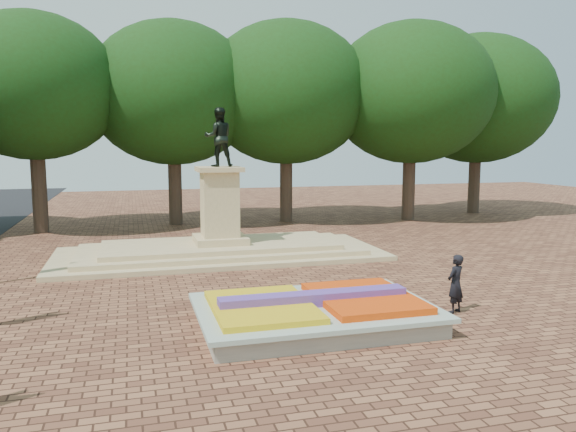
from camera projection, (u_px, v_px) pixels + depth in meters
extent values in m
plane|color=brown|center=(262.00, 307.00, 16.87)|extent=(90.00, 90.00, 0.00)
cube|color=gray|center=(314.00, 317.00, 15.20)|extent=(6.00, 4.00, 0.45)
cube|color=#A8B5A4|center=(314.00, 307.00, 15.16)|extent=(6.30, 4.30, 0.12)
cube|color=#FB4B0D|center=(364.00, 298.00, 15.54)|extent=(2.60, 3.40, 0.22)
cube|color=gold|center=(262.00, 307.00, 14.76)|extent=(2.60, 3.40, 0.18)
cube|color=#55389C|center=(314.00, 299.00, 15.14)|extent=(5.20, 0.55, 0.38)
cube|color=tan|center=(220.00, 254.00, 24.50)|extent=(14.00, 6.00, 0.20)
cube|color=tan|center=(220.00, 249.00, 24.47)|extent=(12.00, 5.00, 0.20)
cube|color=tan|center=(220.00, 245.00, 24.44)|extent=(10.00, 4.00, 0.20)
cube|color=tan|center=(220.00, 239.00, 24.41)|extent=(2.20, 2.20, 0.30)
cube|color=tan|center=(220.00, 204.00, 24.21)|extent=(1.50, 1.50, 2.80)
cube|color=tan|center=(219.00, 169.00, 24.02)|extent=(1.90, 1.90, 0.20)
imported|color=black|center=(219.00, 137.00, 23.85)|extent=(1.22, 0.95, 2.50)
cylinder|color=#372A1E|center=(52.00, 195.00, 31.66)|extent=(0.80, 0.80, 4.00)
ellipsoid|color=black|center=(47.00, 111.00, 31.05)|extent=(8.80, 8.80, 7.48)
cylinder|color=#372A1E|center=(177.00, 192.00, 33.53)|extent=(0.80, 0.80, 4.00)
ellipsoid|color=black|center=(175.00, 113.00, 32.93)|extent=(8.80, 8.80, 7.48)
cylinder|color=#372A1E|center=(290.00, 190.00, 35.41)|extent=(0.80, 0.80, 4.00)
ellipsoid|color=black|center=(290.00, 114.00, 34.80)|extent=(8.80, 8.80, 7.48)
cylinder|color=#372A1E|center=(391.00, 187.00, 37.28)|extent=(0.80, 0.80, 4.00)
ellipsoid|color=black|center=(393.00, 116.00, 36.68)|extent=(8.80, 8.80, 7.48)
cylinder|color=#372A1E|center=(483.00, 185.00, 39.16)|extent=(0.80, 0.80, 4.00)
ellipsoid|color=black|center=(486.00, 117.00, 38.55)|extent=(8.80, 8.80, 7.48)
imported|color=black|center=(455.00, 284.00, 16.24)|extent=(0.75, 0.65, 1.72)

